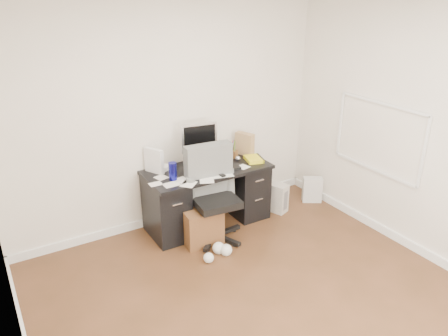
# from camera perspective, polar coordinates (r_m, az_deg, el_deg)

# --- Properties ---
(ground) EXTENTS (4.00, 4.00, 0.00)m
(ground) POSITION_cam_1_polar(r_m,az_deg,el_deg) (4.28, 5.53, -17.69)
(ground) COLOR #412914
(ground) RESTS_ON ground
(room_shell) EXTENTS (4.02, 4.02, 2.71)m
(room_shell) POSITION_cam_1_polar(r_m,az_deg,el_deg) (3.49, 6.70, 3.99)
(room_shell) COLOR beige
(room_shell) RESTS_ON ground
(desk) EXTENTS (1.50, 0.70, 0.75)m
(desk) POSITION_cam_1_polar(r_m,az_deg,el_deg) (5.36, -2.16, -3.45)
(desk) COLOR black
(desk) RESTS_ON ground
(loose_papers) EXTENTS (1.10, 0.60, 0.00)m
(loose_papers) POSITION_cam_1_polar(r_m,az_deg,el_deg) (5.09, -3.90, -0.64)
(loose_papers) COLOR silver
(loose_papers) RESTS_ON desk
(lcd_monitor) EXTENTS (0.47, 0.32, 0.55)m
(lcd_monitor) POSITION_cam_1_polar(r_m,az_deg,el_deg) (5.19, -3.25, 3.09)
(lcd_monitor) COLOR silver
(lcd_monitor) RESTS_ON desk
(keyboard) EXTENTS (0.45, 0.20, 0.02)m
(keyboard) POSITION_cam_1_polar(r_m,az_deg,el_deg) (5.16, -0.23, -0.11)
(keyboard) COLOR black
(keyboard) RESTS_ON desk
(computer_mouse) EXTENTS (0.08, 0.08, 0.07)m
(computer_mouse) POSITION_cam_1_polar(r_m,az_deg,el_deg) (5.42, 1.83, 1.26)
(computer_mouse) COLOR silver
(computer_mouse) RESTS_ON desk
(travel_mug) EXTENTS (0.12, 0.12, 0.21)m
(travel_mug) POSITION_cam_1_polar(r_m,az_deg,el_deg) (4.90, -6.71, -0.43)
(travel_mug) COLOR navy
(travel_mug) RESTS_ON desk
(white_binder) EXTENTS (0.22, 0.28, 0.29)m
(white_binder) POSITION_cam_1_polar(r_m,az_deg,el_deg) (5.11, -9.13, 0.96)
(white_binder) COLOR white
(white_binder) RESTS_ON desk
(magazine_file) EXTENTS (0.21, 0.27, 0.29)m
(magazine_file) POSITION_cam_1_polar(r_m,az_deg,el_deg) (5.60, 2.71, 3.17)
(magazine_file) COLOR olive
(magazine_file) RESTS_ON desk
(pen_cup) EXTENTS (0.13, 0.13, 0.23)m
(pen_cup) POSITION_cam_1_polar(r_m,az_deg,el_deg) (5.50, 1.30, 2.50)
(pen_cup) COLOR #583319
(pen_cup) RESTS_ON desk
(yellow_book) EXTENTS (0.25, 0.29, 0.04)m
(yellow_book) POSITION_cam_1_polar(r_m,az_deg,el_deg) (5.44, 3.89, 1.17)
(yellow_book) COLOR yellow
(yellow_book) RESTS_ON desk
(paper_remote) EXTENTS (0.29, 0.26, 0.02)m
(paper_remote) POSITION_cam_1_polar(r_m,az_deg,el_deg) (5.03, -0.27, -0.78)
(paper_remote) COLOR silver
(paper_remote) RESTS_ON desk
(office_chair) EXTENTS (0.69, 0.69, 1.12)m
(office_chair) POSITION_cam_1_polar(r_m,az_deg,el_deg) (4.96, -1.17, -3.66)
(office_chair) COLOR #585A57
(office_chair) RESTS_ON ground
(pc_tower) EXTENTS (0.30, 0.42, 0.39)m
(pc_tower) POSITION_cam_1_polar(r_m,az_deg,el_deg) (5.81, 6.42, -3.68)
(pc_tower) COLOR #A6A296
(pc_tower) RESTS_ON ground
(shopping_bag) EXTENTS (0.32, 0.29, 0.35)m
(shopping_bag) POSITION_cam_1_polar(r_m,az_deg,el_deg) (6.12, 11.45, -2.79)
(shopping_bag) COLOR silver
(shopping_bag) RESTS_ON ground
(wicker_basket) EXTENTS (0.47, 0.47, 0.42)m
(wicker_basket) POSITION_cam_1_polar(r_m,az_deg,el_deg) (5.10, -3.09, -7.35)
(wicker_basket) COLOR #4B2B16
(wicker_basket) RESTS_ON ground
(desk_printer) EXTENTS (0.40, 0.35, 0.20)m
(desk_printer) POSITION_cam_1_polar(r_m,az_deg,el_deg) (5.52, -5.29, -6.22)
(desk_printer) COLOR slate
(desk_printer) RESTS_ON ground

